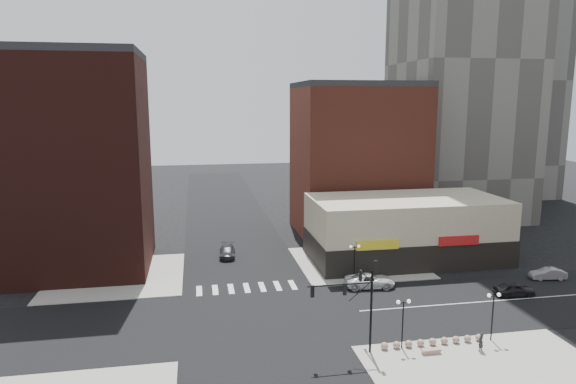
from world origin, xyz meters
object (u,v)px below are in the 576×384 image
object	(u,v)px
dark_sedan_east	(514,289)
stone_bench	(431,351)
dark_sedan_north	(227,252)
street_lamp_se_b	(493,304)
street_lamp_ne	(355,254)
white_suv	(370,281)
traffic_signal	(358,294)
silver_sedan	(548,274)
street_lamp_se_a	(403,311)
pedestrian	(481,342)

from	to	relation	value
dark_sedan_east	stone_bench	distance (m)	17.56
dark_sedan_north	street_lamp_se_b	bearing A→B (deg)	-49.56
street_lamp_se_b	dark_sedan_north	xyz separation A→B (m)	(-20.45, 27.89, -2.59)
street_lamp_ne	dark_sedan_north	distance (m)	18.13
street_lamp_se_b	stone_bench	bearing A→B (deg)	-167.73
white_suv	street_lamp_se_b	bearing A→B (deg)	-151.95
street_lamp_ne	traffic_signal	bearing A→B (deg)	-106.75
silver_sedan	white_suv	bearing A→B (deg)	-85.58
white_suv	dark_sedan_north	size ratio (longest dim) A/B	1.11
silver_sedan	stone_bench	world-z (taller)	silver_sedan
street_lamp_se_b	dark_sedan_east	distance (m)	12.41
street_lamp_se_a	silver_sedan	distance (m)	26.43
street_lamp_se_a	stone_bench	bearing A→B (deg)	-34.07
street_lamp_se_b	stone_bench	distance (m)	6.87
white_suv	stone_bench	xyz separation A→B (m)	(-0.21, -15.34, -0.43)
dark_sedan_east	dark_sedan_north	xyz separation A→B (m)	(-28.61, 18.90, -0.01)
pedestrian	street_lamp_se_b	bearing A→B (deg)	-171.44
street_lamp_se_a	street_lamp_ne	size ratio (longest dim) A/B	1.00
dark_sedan_north	dark_sedan_east	bearing A→B (deg)	-29.26
dark_sedan_east	pedestrian	xyz separation A→B (m)	(-10.10, -10.60, 0.18)
street_lamp_se_b	stone_bench	world-z (taller)	street_lamp_se_b
dark_sedan_north	pedestrian	xyz separation A→B (m)	(18.51, -29.50, 0.19)
street_lamp_ne	silver_sedan	size ratio (longest dim) A/B	1.05
dark_sedan_north	white_suv	bearing A→B (deg)	-39.32
street_lamp_se_b	street_lamp_ne	bearing A→B (deg)	113.63
street_lamp_se_a	silver_sedan	bearing A→B (deg)	29.15
street_lamp_ne	dark_sedan_east	world-z (taller)	street_lamp_ne
dark_sedan_north	stone_bench	world-z (taller)	dark_sedan_north
street_lamp_se_b	silver_sedan	distance (m)	19.88
silver_sedan	street_lamp_se_b	bearing A→B (deg)	-41.68
street_lamp_se_b	street_lamp_ne	size ratio (longest dim) A/B	1.00
street_lamp_se_a	traffic_signal	bearing A→B (deg)	177.43
street_lamp_ne	dark_sedan_east	distance (m)	16.90
traffic_signal	silver_sedan	distance (m)	29.89
dark_sedan_east	street_lamp_se_a	bearing A→B (deg)	124.72
white_suv	dark_sedan_north	bearing A→B (deg)	51.92
white_suv	pedestrian	distance (m)	16.12
silver_sedan	street_lamp_se_a	bearing A→B (deg)	-53.08
street_lamp_se_b	white_suv	world-z (taller)	street_lamp_se_b
silver_sedan	dark_sedan_east	bearing A→B (deg)	-52.90
street_lamp_se_a	street_lamp_ne	xyz separation A→B (m)	(1.00, 16.00, 0.00)
street_lamp_ne	street_lamp_se_a	bearing A→B (deg)	-93.58
traffic_signal	pedestrian	size ratio (longest dim) A/B	4.99
street_lamp_se_b	street_lamp_ne	xyz separation A→B (m)	(-7.00, 16.00, 0.00)
street_lamp_ne	dark_sedan_north	bearing A→B (deg)	138.53
street_lamp_ne	dark_sedan_east	size ratio (longest dim) A/B	0.99
street_lamp_se_b	dark_sedan_north	bearing A→B (deg)	126.25
white_suv	silver_sedan	bearing A→B (deg)	-87.91
white_suv	dark_sedan_east	world-z (taller)	white_suv
street_lamp_se_a	pedestrian	distance (m)	6.71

